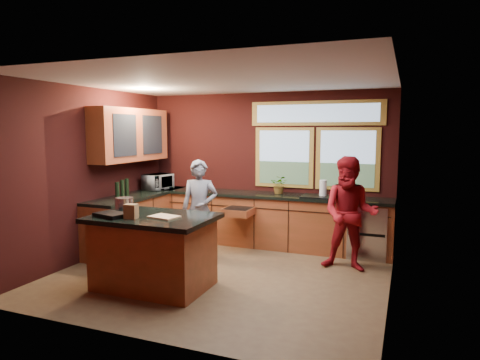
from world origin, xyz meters
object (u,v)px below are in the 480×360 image
Objects in this scene: island at (154,251)px; person_grey at (200,210)px; person_red at (350,214)px; cutting_board at (164,217)px; stock_pot at (124,204)px.

person_grey is (-0.01, 1.34, 0.31)m from island.
person_red is (2.28, 0.30, 0.04)m from person_grey.
stock_pot is at bearing 165.07° from cutting_board.
stock_pot is (-0.55, 0.15, 0.56)m from island.
person_grey reaches higher than stock_pot.
cutting_board is (-2.06, -1.68, 0.12)m from person_red.
person_grey is 0.95× the size of person_red.
person_red is 4.75× the size of cutting_board.
person_grey reaches higher than cutting_board.
person_grey is 1.41m from cutting_board.
person_grey is at bearing 98.65° from cutting_board.
person_grey is at bearing 65.61° from stock_pot.
stock_pot reaches higher than cutting_board.
person_red reaches higher than cutting_board.
cutting_board is 1.46× the size of stock_pot.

